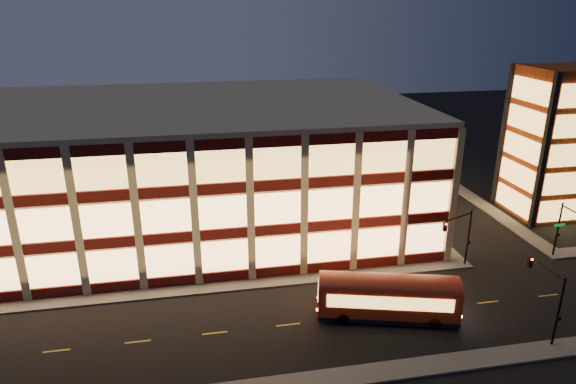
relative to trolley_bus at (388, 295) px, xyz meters
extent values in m
plane|color=black|center=(-12.33, 6.51, -2.16)|extent=(200.00, 200.00, 0.00)
cube|color=#514F4C|center=(-15.33, 7.51, -2.08)|extent=(54.00, 2.00, 0.15)
cube|color=#514F4C|center=(10.67, 23.51, -2.08)|extent=(2.00, 30.00, 0.15)
cube|color=#514F4C|center=(21.67, 23.51, -2.08)|extent=(2.00, 30.00, 0.15)
cube|color=tan|center=(-15.33, 23.51, 4.84)|extent=(50.00, 30.00, 14.00)
cube|color=tan|center=(-15.33, 23.51, 12.09)|extent=(50.40, 30.40, 0.50)
cube|color=#470C0A|center=(-15.33, 8.39, -1.51)|extent=(50.10, 0.25, 1.00)
cube|color=#FFB66B|center=(-15.33, 8.41, 0.59)|extent=(49.00, 0.20, 3.00)
cube|color=#470C0A|center=(9.79, 23.51, -1.51)|extent=(0.25, 30.10, 1.00)
cube|color=#FFB66B|center=(9.77, 23.51, 0.59)|extent=(0.20, 29.00, 3.00)
cube|color=#470C0A|center=(-15.33, 8.39, 2.89)|extent=(50.10, 0.25, 1.00)
cube|color=#FFB66B|center=(-15.33, 8.41, 4.99)|extent=(49.00, 0.20, 3.00)
cube|color=#470C0A|center=(9.79, 23.51, 2.89)|extent=(0.25, 30.10, 1.00)
cube|color=#FFB66B|center=(9.77, 23.51, 4.99)|extent=(0.20, 29.00, 3.00)
cube|color=#470C0A|center=(-15.33, 8.39, 7.29)|extent=(50.10, 0.25, 1.00)
cube|color=#FFB66B|center=(-15.33, 8.41, 9.39)|extent=(49.00, 0.20, 3.00)
cube|color=#470C0A|center=(9.79, 23.51, 7.29)|extent=(0.25, 30.10, 1.00)
cube|color=#FFB66B|center=(9.77, 23.51, 9.39)|extent=(0.20, 29.00, 3.00)
cube|color=#8C3814|center=(27.67, 18.51, 6.84)|extent=(8.00, 8.00, 18.00)
cube|color=black|center=(23.67, 14.51, 6.84)|extent=(0.60, 0.60, 18.00)
cube|color=black|center=(23.67, 22.51, 6.84)|extent=(0.60, 0.60, 18.00)
cube|color=black|center=(31.67, 22.51, 6.84)|extent=(0.60, 0.60, 18.00)
cube|color=#F5B755|center=(27.67, 14.43, -0.36)|extent=(6.60, 0.16, 2.60)
cube|color=#F5B755|center=(23.59, 18.51, -0.36)|extent=(0.16, 6.60, 2.60)
cube|color=#F5B755|center=(27.67, 14.43, 3.04)|extent=(6.60, 0.16, 2.60)
cube|color=#F5B755|center=(23.59, 18.51, 3.04)|extent=(0.16, 6.60, 2.60)
cube|color=#F5B755|center=(27.67, 14.43, 6.44)|extent=(6.60, 0.16, 2.60)
cube|color=#F5B755|center=(23.59, 18.51, 6.44)|extent=(0.16, 6.60, 2.60)
cube|color=#F5B755|center=(23.59, 18.51, 9.84)|extent=(0.16, 6.60, 2.60)
cube|color=#F5B755|center=(23.59, 18.51, 13.24)|extent=(0.16, 6.60, 2.60)
cylinder|color=black|center=(11.17, 7.31, 0.84)|extent=(0.18, 0.18, 6.00)
cylinder|color=black|center=(9.42, 6.56, 3.54)|extent=(3.56, 1.63, 0.14)
cube|color=black|center=(7.67, 5.81, 3.04)|extent=(0.32, 0.32, 0.95)
sphere|color=#FF0C05|center=(7.67, 5.63, 3.34)|extent=(0.20, 0.20, 0.20)
cube|color=black|center=(11.17, 7.11, 0.44)|extent=(0.25, 0.18, 0.28)
cylinder|color=black|center=(21.17, 7.31, 0.84)|extent=(0.18, 0.18, 6.00)
cube|color=black|center=(21.17, 7.11, 0.44)|extent=(0.25, 0.18, 0.28)
cube|color=#0C7226|center=(21.17, 7.16, 1.44)|extent=(1.20, 0.06, 0.28)
cylinder|color=black|center=(11.17, -5.99, 0.84)|extent=(0.18, 0.18, 6.00)
cylinder|color=black|center=(11.17, -3.99, 3.54)|extent=(0.14, 4.00, 0.14)
cube|color=black|center=(11.17, -1.99, 3.04)|extent=(0.32, 0.32, 0.95)
sphere|color=#FF0C05|center=(11.17, -2.17, 3.34)|extent=(0.20, 0.20, 0.20)
cube|color=black|center=(11.17, -6.19, 0.44)|extent=(0.25, 0.18, 0.28)
cube|color=#A01E08|center=(0.00, 0.00, -0.20)|extent=(11.84, 5.85, 2.64)
cube|color=black|center=(0.00, 0.00, -1.76)|extent=(11.84, 5.85, 0.40)
cylinder|color=black|center=(-3.88, -0.23, -1.64)|extent=(1.09, 0.61, 1.03)
cylinder|color=black|center=(-3.20, 2.20, -1.64)|extent=(1.09, 0.61, 1.03)
cylinder|color=black|center=(3.20, -2.20, -1.64)|extent=(1.09, 0.61, 1.03)
cylinder|color=black|center=(3.88, 0.23, -1.64)|extent=(1.09, 0.61, 1.03)
cube|color=#F5B755|center=(-0.39, -1.41, 0.14)|extent=(9.76, 2.77, 1.15)
cube|color=#F5B755|center=(0.39, 1.41, 0.14)|extent=(9.76, 2.77, 1.15)
camera|label=1|loc=(-15.06, -34.64, 22.79)|focal=32.00mm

